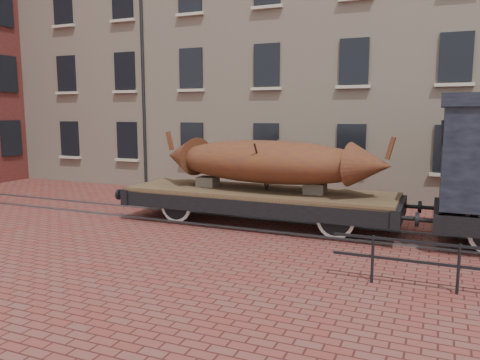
% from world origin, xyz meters
% --- Properties ---
extents(ground, '(90.00, 90.00, 0.00)m').
position_xyz_m(ground, '(0.00, 0.00, 0.00)').
color(ground, maroon).
extents(warehouse_cream, '(40.00, 10.19, 14.00)m').
position_xyz_m(warehouse_cream, '(3.00, 9.99, 7.00)').
color(warehouse_cream, beige).
rests_on(warehouse_cream, ground).
extents(rail_track, '(30.00, 1.52, 0.06)m').
position_xyz_m(rail_track, '(0.00, 0.00, 0.03)').
color(rail_track, '#59595E').
rests_on(rail_track, ground).
extents(flatcar_wagon, '(9.39, 2.55, 1.42)m').
position_xyz_m(flatcar_wagon, '(-0.94, 0.00, 0.88)').
color(flatcar_wagon, brown).
rests_on(flatcar_wagon, ground).
extents(iron_boat, '(7.49, 2.57, 1.76)m').
position_xyz_m(iron_boat, '(-0.68, 0.00, 2.00)').
color(iron_boat, '#642F12').
rests_on(iron_boat, flatcar_wagon).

